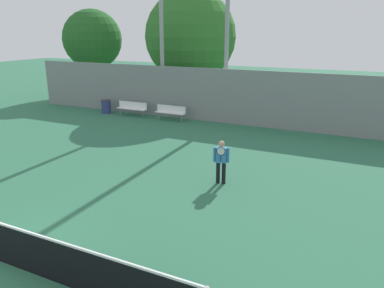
# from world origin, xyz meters

# --- Properties ---
(tennis_player) EXTENTS (0.55, 0.48, 1.58)m
(tennis_player) POSITION_xyz_m (3.43, 6.65, 0.90)
(tennis_player) COLOR black
(tennis_player) RESTS_ON ground_plane
(bench_courtside_near) EXTENTS (2.07, 0.40, 0.89)m
(bench_courtside_near) POSITION_xyz_m (-5.67, 14.43, 0.56)
(bench_courtside_near) COLOR white
(bench_courtside_near) RESTS_ON ground_plane
(bench_courtside_far) EXTENTS (1.94, 0.40, 0.89)m
(bench_courtside_far) POSITION_xyz_m (-2.89, 14.43, 0.56)
(bench_courtside_far) COLOR white
(bench_courtside_far) RESTS_ON ground_plane
(light_pole_near_left) EXTENTS (0.90, 0.60, 10.81)m
(light_pole_near_left) POSITION_xyz_m (-4.10, 15.66, 6.27)
(light_pole_near_left) COLOR #939399
(light_pole_near_left) RESTS_ON ground_plane
(light_pole_far_right) EXTENTS (0.90, 0.60, 11.27)m
(light_pole_far_right) POSITION_xyz_m (0.07, 15.84, 6.53)
(light_pole_far_right) COLOR #939399
(light_pole_far_right) RESTS_ON ground_plane
(trash_bin) EXTENTS (0.64, 0.64, 0.85)m
(trash_bin) POSITION_xyz_m (-7.69, 14.40, 0.43)
(trash_bin) COLOR navy
(trash_bin) RESTS_ON ground_plane
(back_fence) EXTENTS (27.12, 0.06, 3.14)m
(back_fence) POSITION_xyz_m (0.00, 15.19, 1.57)
(back_fence) COLOR gray
(back_fence) RESTS_ON ground_plane
(tree_green_tall) EXTENTS (6.43, 6.43, 8.00)m
(tree_green_tall) POSITION_xyz_m (-4.18, 19.84, 4.78)
(tree_green_tall) COLOR brown
(tree_green_tall) RESTS_ON ground_plane
(tree_green_broad) EXTENTS (4.74, 4.74, 6.89)m
(tree_green_broad) POSITION_xyz_m (-13.12, 19.98, 4.50)
(tree_green_broad) COLOR brown
(tree_green_broad) RESTS_ON ground_plane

